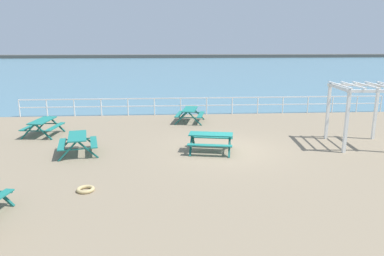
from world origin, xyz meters
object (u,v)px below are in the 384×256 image
(picnic_table_far_left, at_px, (78,140))
(lattice_pergola, at_px, (364,101))
(picnic_table_near_right, at_px, (190,112))
(picnic_table_mid_centre, at_px, (211,138))
(picnic_table_far_right, at_px, (43,124))

(picnic_table_far_left, xyz_separation_m, lattice_pergola, (12.12, 0.36, 1.41))
(picnic_table_near_right, relative_size, lattice_pergola, 0.75)
(picnic_table_near_right, xyz_separation_m, picnic_table_mid_centre, (0.49, -5.75, 0.00))
(picnic_table_near_right, bearing_deg, picnic_table_mid_centre, -163.58)
(picnic_table_mid_centre, xyz_separation_m, lattice_pergola, (6.68, 0.46, 1.41))
(picnic_table_near_right, distance_m, lattice_pergola, 9.02)
(picnic_table_far_left, height_order, picnic_table_far_right, same)
(picnic_table_far_left, bearing_deg, picnic_table_far_right, 25.14)
(picnic_table_far_right, distance_m, lattice_pergola, 14.87)
(picnic_table_far_right, xyz_separation_m, lattice_pergola, (14.53, -2.79, 1.41))
(picnic_table_near_right, bearing_deg, picnic_table_far_left, 150.35)
(picnic_table_far_left, xyz_separation_m, picnic_table_far_right, (-2.41, 3.15, 0.00))
(picnic_table_far_left, height_order, lattice_pergola, lattice_pergola)
(picnic_table_mid_centre, bearing_deg, lattice_pergola, 15.16)
(picnic_table_far_left, relative_size, picnic_table_far_right, 1.06)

